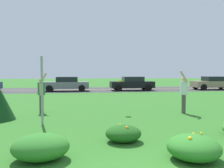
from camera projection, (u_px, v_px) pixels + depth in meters
The scene contains 13 objects.
ground_plane at pixel (103, 103), 14.75m from camera, with size 120.00×120.00×0.00m, color #2D6B23.
highway_strip at pixel (92, 90), 26.13m from camera, with size 120.00×8.12×0.01m, color #38383A.
highway_center_stripe at pixel (92, 90), 26.13m from camera, with size 120.00×0.16×0.00m, color yellow.
daylily_clump_near_camera at pixel (194, 147), 5.11m from camera, with size 1.14×1.17×0.58m.
daylily_clump_front_right at pixel (41, 147), 5.10m from camera, with size 1.24×1.07×0.56m.
daylily_clump_front_left at pixel (123, 133), 6.45m from camera, with size 0.98×0.90×0.47m.
sign_post_near_path at pixel (42, 91), 8.45m from camera, with size 0.07×0.10×2.46m.
person_thrower_green_shirt at pixel (41, 92), 11.12m from camera, with size 0.43×0.51×1.89m.
person_catcher_white_shirt at pixel (184, 91), 10.84m from camera, with size 0.46×0.51×1.97m.
frisbee_orange at pixel (120, 81), 10.84m from camera, with size 0.28×0.27×0.13m.
car_tan_leftmost at pixel (213, 83), 26.16m from camera, with size 4.50×2.00×1.45m.
car_black_center_left at pixel (132, 83), 24.87m from camera, with size 4.50×2.00×1.45m.
car_gray_center_right at pixel (66, 84), 23.91m from camera, with size 4.50×2.00×1.45m.
Camera 1 is at (-1.51, -3.10, 1.88)m, focal length 38.05 mm.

